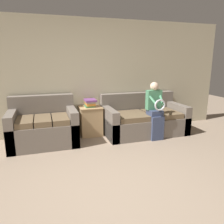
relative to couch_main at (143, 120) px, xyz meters
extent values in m
plane|color=gray|center=(-1.44, -2.24, -0.31)|extent=(14.00, 14.00, 0.00)
cube|color=#BCB293|center=(-1.44, 0.49, 0.96)|extent=(7.27, 0.06, 2.55)
cube|color=#70665B|center=(0.00, -0.05, -0.11)|extent=(1.84, 0.98, 0.40)
cube|color=#70665B|center=(0.00, 0.34, 0.34)|extent=(1.84, 0.20, 0.49)
cube|color=#70665B|center=(-0.84, -0.05, 0.01)|extent=(0.16, 0.98, 0.65)
cube|color=#70665B|center=(0.84, -0.05, 0.01)|extent=(0.16, 0.98, 0.65)
cube|color=brown|center=(-0.38, -0.15, 0.15)|extent=(0.71, 0.74, 0.11)
cube|color=brown|center=(0.38, -0.15, 0.15)|extent=(0.71, 0.74, 0.11)
cube|color=#70665B|center=(-2.21, -0.05, -0.08)|extent=(1.30, 0.93, 0.47)
cube|color=#70665B|center=(-2.21, 0.32, 0.39)|extent=(1.30, 0.20, 0.48)
cube|color=#70665B|center=(-2.78, -0.05, 0.04)|extent=(0.16, 0.93, 0.70)
cube|color=#70665B|center=(-1.64, -0.05, 0.04)|extent=(0.16, 0.93, 0.70)
cube|color=brown|center=(-2.54, -0.15, 0.21)|extent=(0.31, 0.69, 0.11)
cube|color=brown|center=(-2.21, -0.15, 0.21)|extent=(0.31, 0.69, 0.11)
cube|color=brown|center=(-1.89, -0.15, 0.21)|extent=(0.31, 0.69, 0.11)
cube|color=#384260|center=(0.07, -0.54, -0.06)|extent=(0.27, 0.10, 0.51)
cube|color=#384260|center=(0.07, -0.40, 0.26)|extent=(0.27, 0.28, 0.11)
cube|color=#4C8E66|center=(0.07, -0.33, 0.52)|extent=(0.32, 0.14, 0.41)
sphere|color=beige|center=(0.07, -0.33, 0.81)|extent=(0.18, 0.18, 0.18)
torus|color=silver|center=(0.07, -0.60, 0.46)|extent=(0.24, 0.04, 0.24)
cylinder|color=#4C8E66|center=(-0.03, -0.46, 0.55)|extent=(0.12, 0.31, 0.23)
cylinder|color=#4C8E66|center=(0.17, -0.46, 0.55)|extent=(0.12, 0.31, 0.23)
cube|color=tan|center=(-1.20, 0.22, 0.01)|extent=(0.47, 0.43, 0.65)
cube|color=tan|center=(-1.20, 0.22, 0.33)|extent=(0.49, 0.45, 0.02)
cube|color=#3D8451|center=(-1.21, 0.23, 0.35)|extent=(0.19, 0.24, 0.04)
cube|color=orange|center=(-1.20, 0.22, 0.40)|extent=(0.19, 0.25, 0.06)
cube|color=gray|center=(-1.20, 0.21, 0.44)|extent=(0.19, 0.24, 0.04)
cube|color=#7A4284|center=(-1.19, 0.23, 0.48)|extent=(0.24, 0.31, 0.04)
camera|label=1|loc=(-2.16, -4.43, 1.36)|focal=35.00mm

